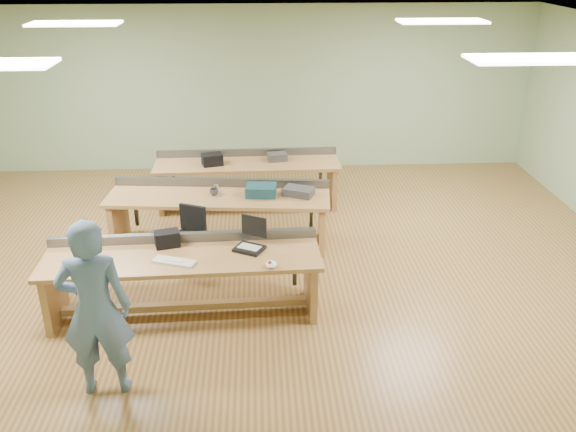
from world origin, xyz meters
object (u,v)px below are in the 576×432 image
object	(u,v)px
task_chair	(189,246)
workbench_front	(183,269)
laptop_base	(249,249)
camera_bag	(167,239)
mug	(214,192)
workbench_mid	(219,207)
person	(95,309)
parts_bin_teal	(261,190)
drinks_can	(216,189)
parts_bin_grey	(299,192)
workbench_back	(248,173)

from	to	relation	value
task_chair	workbench_front	bearing A→B (deg)	-62.72
laptop_base	camera_bag	bearing A→B (deg)	-160.56
workbench_front	mug	xyz separation A→B (m)	(0.26, 1.77, 0.23)
workbench_mid	camera_bag	world-z (taller)	camera_bag
person	mug	distance (m)	3.22
person	laptop_base	xyz separation A→B (m)	(1.40, 1.40, -0.14)
parts_bin_teal	laptop_base	bearing A→B (deg)	-95.39
task_chair	parts_bin_teal	size ratio (longest dim) A/B	1.99
workbench_mid	drinks_can	xyz separation A→B (m)	(-0.03, 0.06, 0.25)
workbench_front	workbench_mid	world-z (taller)	same
person	task_chair	xyz separation A→B (m)	(0.59, 2.42, -0.60)
workbench_front	task_chair	xyz separation A→B (m)	(-0.05, 1.10, -0.26)
camera_bag	parts_bin_grey	world-z (taller)	camera_bag
laptop_base	mug	world-z (taller)	mug
parts_bin_teal	mug	xyz separation A→B (m)	(-0.66, 0.04, -0.03)
laptop_base	parts_bin_teal	bearing A→B (deg)	112.87
parts_bin_teal	drinks_can	size ratio (longest dim) A/B	3.50
parts_bin_grey	parts_bin_teal	bearing A→B (deg)	176.96
person	workbench_mid	bearing A→B (deg)	-111.44
person	parts_bin_teal	xyz separation A→B (m)	(1.55, 3.05, -0.08)
camera_bag	mug	xyz separation A→B (m)	(0.45, 1.54, -0.05)
laptop_base	parts_bin_grey	size ratio (longest dim) A/B	0.78
workbench_mid	task_chair	bearing A→B (deg)	-113.48
camera_bag	mug	size ratio (longest dim) A/B	2.34
workbench_mid	parts_bin_grey	distance (m)	1.14
workbench_front	workbench_mid	size ratio (longest dim) A/B	0.99
parts_bin_teal	camera_bag	bearing A→B (deg)	-126.25
workbench_back	drinks_can	bearing A→B (deg)	-108.88
task_chair	parts_bin_teal	bearing A→B (deg)	57.42
workbench_mid	camera_bag	bearing A→B (deg)	-102.81
workbench_front	person	world-z (taller)	person
task_chair	parts_bin_grey	xyz separation A→B (m)	(1.49, 0.60, 0.50)
camera_bag	parts_bin_teal	world-z (taller)	camera_bag
workbench_front	workbench_back	bearing A→B (deg)	75.44
task_chair	drinks_can	distance (m)	0.96
parts_bin_teal	drinks_can	distance (m)	0.64
workbench_mid	camera_bag	size ratio (longest dim) A/B	11.46
workbench_front	person	bearing A→B (deg)	-117.76
workbench_front	drinks_can	world-z (taller)	drinks_can
workbench_front	drinks_can	xyz separation A→B (m)	(0.29, 1.84, 0.25)
person	laptop_base	bearing A→B (deg)	-139.21
task_chair	drinks_can	xyz separation A→B (m)	(0.34, 0.74, 0.51)
workbench_back	parts_bin_grey	size ratio (longest dim) A/B	7.34
person	camera_bag	distance (m)	1.61
camera_bag	person	bearing A→B (deg)	-121.68
camera_bag	mug	bearing A→B (deg)	58.51
workbench_back	person	world-z (taller)	person
workbench_back	mug	bearing A→B (deg)	-109.11
parts_bin_grey	drinks_can	distance (m)	1.16
workbench_mid	laptop_base	xyz separation A→B (m)	(0.44, -1.70, 0.21)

